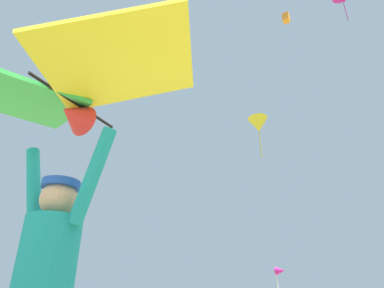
# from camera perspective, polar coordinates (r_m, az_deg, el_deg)

# --- Properties ---
(held_stunt_kite) EXTENTS (2.11, 1.31, 0.43)m
(held_stunt_kite) POSITION_cam_1_polar(r_m,az_deg,el_deg) (2.56, -20.68, 8.72)
(held_stunt_kite) COLOR black
(distant_kite_orange_mid_left) EXTENTS (0.52, 0.58, 0.78)m
(distant_kite_orange_mid_left) POSITION_cam_1_polar(r_m,az_deg,el_deg) (26.27, 15.88, 20.14)
(distant_kite_orange_mid_left) COLOR orange
(distant_kite_yellow_low_left) EXTENTS (1.33, 1.31, 2.43)m
(distant_kite_yellow_low_left) POSITION_cam_1_polar(r_m,az_deg,el_deg) (18.81, 11.37, 3.25)
(distant_kite_yellow_low_left) COLOR yellow
(marker_flag) EXTENTS (0.30, 0.24, 1.91)m
(marker_flag) POSITION_cam_1_polar(r_m,az_deg,el_deg) (10.87, 14.94, -21.02)
(marker_flag) COLOR silver
(marker_flag) RESTS_ON ground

